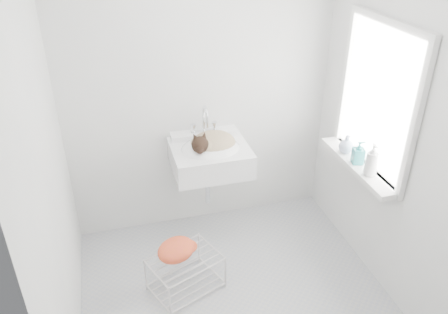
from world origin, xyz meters
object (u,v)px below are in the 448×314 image
object	(u,v)px
sink	(210,147)
bottle_b	(357,163)
bottle_c	(345,152)
cat	(212,143)
bottle_a	(369,175)
wire_rack	(186,273)

from	to	relation	value
sink	bottle_b	bearing A→B (deg)	-28.51
sink	bottle_c	size ratio (longest dim) A/B	4.16
sink	bottle_c	bearing A→B (deg)	-20.27
cat	bottle_a	world-z (taller)	cat
cat	bottle_c	size ratio (longest dim) A/B	3.01
bottle_b	bottle_c	bearing A→B (deg)	90.00
sink	wire_rack	bearing A→B (deg)	-119.86
sink	wire_rack	world-z (taller)	sink
sink	bottle_a	xyz separation A→B (m)	(0.99, -0.71, 0.00)
sink	wire_rack	xyz separation A→B (m)	(-0.34, -0.60, -0.70)
bottle_a	bottle_b	xyz separation A→B (m)	(0.00, 0.17, 0.00)
bottle_a	bottle_c	distance (m)	0.34
bottle_b	bottle_c	xyz separation A→B (m)	(0.00, 0.17, 0.00)
sink	bottle_c	xyz separation A→B (m)	(0.99, -0.37, 0.00)
sink	cat	size ratio (longest dim) A/B	1.39
wire_rack	bottle_a	world-z (taller)	bottle_a
wire_rack	cat	bearing A→B (deg)	58.41
sink	wire_rack	distance (m)	0.98
bottle_a	bottle_b	distance (m)	0.17
bottle_b	bottle_a	bearing A→B (deg)	-90.00
cat	bottle_a	size ratio (longest dim) A/B	2.15
sink	bottle_a	world-z (taller)	sink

